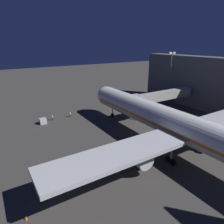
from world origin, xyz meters
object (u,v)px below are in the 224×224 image
at_px(airliner_at_gate, 184,128).
at_px(traffic_cone_nose_port, 109,110).
at_px(baggage_container_mid_row, 43,121).
at_px(jet_bridge, 158,96).
at_px(ground_crew_by_belt_loader, 52,117).
at_px(traffic_cone_wingtip_svc_side, 26,218).
at_px(ground_crew_near_nose_gear, 70,114).
at_px(traffic_cone_nose_starboard, 97,112).
at_px(apron_floodlight_mast, 170,75).

relative_size(airliner_at_gate, traffic_cone_nose_port, 117.78).
relative_size(airliner_at_gate, baggage_container_mid_row, 36.97).
bearing_deg(jet_bridge, ground_crew_by_belt_loader, -23.86).
distance_m(airliner_at_gate, jet_bridge, 23.74).
relative_size(jet_bridge, ground_crew_by_belt_loader, 13.94).
xyz_separation_m(ground_crew_by_belt_loader, traffic_cone_wingtip_svc_side, (13.32, 32.91, -0.68)).
relative_size(ground_crew_near_nose_gear, ground_crew_by_belt_loader, 0.98).
relative_size(jet_bridge, ground_crew_near_nose_gear, 14.29).
xyz_separation_m(airliner_at_gate, ground_crew_near_nose_gear, (10.80, -32.71, -4.90)).
bearing_deg(baggage_container_mid_row, ground_crew_near_nose_gear, -173.24).
bearing_deg(traffic_cone_nose_port, traffic_cone_wingtip_svc_side, 44.67).
relative_size(ground_crew_near_nose_gear, traffic_cone_nose_starboard, 3.07).
relative_size(traffic_cone_nose_port, traffic_cone_nose_starboard, 1.00).
xyz_separation_m(airliner_at_gate, apron_floodlight_mast, (-25.50, -27.46, 4.80)).
xyz_separation_m(apron_floodlight_mast, traffic_cone_nose_port, (23.30, -3.83, -10.35)).
xyz_separation_m(airliner_at_gate, baggage_container_mid_row, (19.21, -31.72, -5.06)).
relative_size(baggage_container_mid_row, ground_crew_by_belt_loader, 1.01).
height_order(traffic_cone_nose_port, traffic_cone_nose_starboard, same).
distance_m(airliner_at_gate, traffic_cone_nose_starboard, 31.85).
distance_m(jet_bridge, ground_crew_by_belt_loader, 32.16).
distance_m(baggage_container_mid_row, traffic_cone_nose_starboard, 17.03).
relative_size(traffic_cone_nose_port, traffic_cone_wingtip_svc_side, 1.00).
relative_size(baggage_container_mid_row, traffic_cone_wingtip_svc_side, 3.19).
distance_m(jet_bridge, baggage_container_mid_row, 34.53).
bearing_deg(jet_bridge, baggage_container_mid_row, -20.12).
xyz_separation_m(ground_crew_by_belt_loader, traffic_cone_nose_starboard, (-14.02, 1.54, -0.68)).
xyz_separation_m(traffic_cone_nose_port, traffic_cone_nose_starboard, (4.40, 0.00, 0.00)).
height_order(jet_bridge, baggage_container_mid_row, jet_bridge).
bearing_deg(traffic_cone_wingtip_svc_side, ground_crew_near_nose_gear, -119.73).
bearing_deg(traffic_cone_nose_starboard, traffic_cone_nose_port, 180.00).
distance_m(airliner_at_gate, apron_floodlight_mast, 37.78).
height_order(ground_crew_near_nose_gear, traffic_cone_nose_port, ground_crew_near_nose_gear).
height_order(jet_bridge, ground_crew_near_nose_gear, jet_bridge).
bearing_deg(traffic_cone_nose_starboard, airliner_at_gate, 94.02).
relative_size(apron_floodlight_mast, traffic_cone_nose_starboard, 33.38).
bearing_deg(traffic_cone_nose_port, traffic_cone_nose_starboard, 0.00).
bearing_deg(baggage_container_mid_row, airliner_at_gate, 121.21).
xyz_separation_m(baggage_container_mid_row, traffic_cone_nose_starboard, (-17.01, 0.43, -0.50)).
bearing_deg(traffic_cone_wingtip_svc_side, apron_floodlight_mast, -153.41).
xyz_separation_m(jet_bridge, ground_crew_by_belt_loader, (29.06, -12.85, -5.01)).
bearing_deg(traffic_cone_nose_port, baggage_container_mid_row, -1.15).
height_order(ground_crew_by_belt_loader, traffic_cone_nose_port, ground_crew_by_belt_loader).
distance_m(ground_crew_near_nose_gear, traffic_cone_nose_starboard, 8.74).
relative_size(jet_bridge, baggage_container_mid_row, 13.79).
relative_size(airliner_at_gate, traffic_cone_nose_starboard, 117.78).
distance_m(traffic_cone_nose_port, traffic_cone_wingtip_svc_side, 44.63).
bearing_deg(apron_floodlight_mast, ground_crew_by_belt_loader, -7.33).
bearing_deg(ground_crew_by_belt_loader, traffic_cone_wingtip_svc_side, 67.97).
bearing_deg(traffic_cone_wingtip_svc_side, baggage_container_mid_row, -107.98).
height_order(apron_floodlight_mast, baggage_container_mid_row, apron_floodlight_mast).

